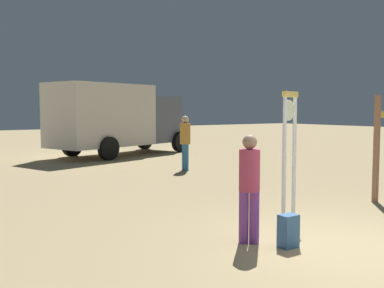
{
  "coord_description": "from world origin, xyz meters",
  "views": [
    {
      "loc": [
        -5.42,
        -3.79,
        1.97
      ],
      "look_at": [
        0.25,
        4.33,
        1.2
      ],
      "focal_mm": 42.62,
      "sensor_mm": 36.0,
      "label": 1
    }
  ],
  "objects_px": {
    "backpack": "(288,231)",
    "person_distant": "(185,140)",
    "box_truck_near": "(115,117)",
    "person_near_clock": "(249,183)",
    "standing_clock": "(289,142)"
  },
  "relations": [
    {
      "from": "backpack",
      "to": "person_distant",
      "type": "bearing_deg",
      "value": 66.14
    },
    {
      "from": "backpack",
      "to": "box_truck_near",
      "type": "distance_m",
      "value": 13.67
    },
    {
      "from": "person_near_clock",
      "to": "box_truck_near",
      "type": "distance_m",
      "value": 13.26
    },
    {
      "from": "person_near_clock",
      "to": "backpack",
      "type": "height_order",
      "value": "person_near_clock"
    },
    {
      "from": "standing_clock",
      "to": "box_truck_near",
      "type": "distance_m",
      "value": 12.15
    },
    {
      "from": "person_near_clock",
      "to": "backpack",
      "type": "bearing_deg",
      "value": -55.82
    },
    {
      "from": "person_distant",
      "to": "box_truck_near",
      "type": "xyz_separation_m",
      "value": [
        0.23,
        5.58,
        0.65
      ]
    },
    {
      "from": "standing_clock",
      "to": "person_near_clock",
      "type": "distance_m",
      "value": 1.82
    },
    {
      "from": "backpack",
      "to": "box_truck_near",
      "type": "height_order",
      "value": "box_truck_near"
    },
    {
      "from": "person_near_clock",
      "to": "person_distant",
      "type": "xyz_separation_m",
      "value": [
        3.66,
        7.08,
        0.08
      ]
    },
    {
      "from": "standing_clock",
      "to": "backpack",
      "type": "relative_size",
      "value": 4.82
    },
    {
      "from": "person_distant",
      "to": "box_truck_near",
      "type": "bearing_deg",
      "value": 87.66
    },
    {
      "from": "backpack",
      "to": "person_distant",
      "type": "relative_size",
      "value": 0.27
    },
    {
      "from": "standing_clock",
      "to": "person_near_clock",
      "type": "xyz_separation_m",
      "value": [
        -1.6,
        -0.73,
        -0.49
      ]
    },
    {
      "from": "standing_clock",
      "to": "backpack",
      "type": "bearing_deg",
      "value": -136.93
    }
  ]
}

